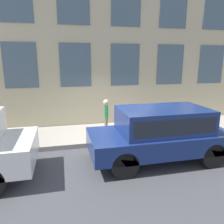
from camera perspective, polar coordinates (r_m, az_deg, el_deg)
name	(u,v)px	position (r m, az deg, el deg)	size (l,w,h in m)	color
ground_plane	(114,145)	(8.02, 0.46, -8.74)	(80.00, 80.00, 0.00)	#47474C
sidewalk	(107,133)	(9.09, -1.34, -5.47)	(2.41, 60.00, 0.17)	#A8A093
building_facade	(100,44)	(9.96, -3.13, 17.33)	(0.33, 40.00, 7.41)	#C6B793
fire_hydrant	(118,127)	(8.42, 1.58, -3.98)	(0.29, 0.41, 0.67)	gray
person	(106,113)	(8.51, -1.56, -0.37)	(0.33, 0.22, 1.38)	#726651
parked_truck_navy_near	(161,131)	(6.78, 12.61, -4.76)	(1.84, 4.23, 1.63)	black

